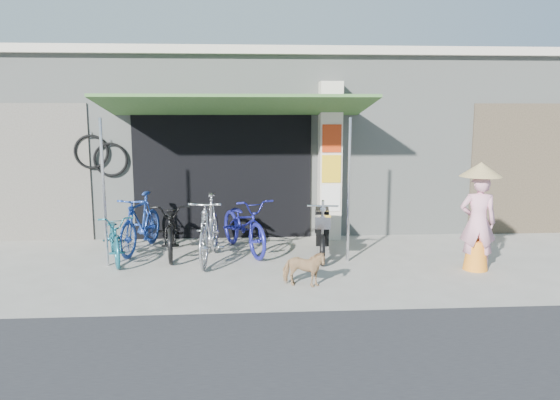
{
  "coord_description": "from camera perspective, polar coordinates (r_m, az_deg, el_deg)",
  "views": [
    {
      "loc": [
        -0.78,
        -7.9,
        2.48
      ],
      "look_at": [
        -0.2,
        1.0,
        1.0
      ],
      "focal_mm": 35.0,
      "sensor_mm": 36.0,
      "label": 1
    }
  ],
  "objects": [
    {
      "name": "ground",
      "position": [
        8.31,
        1.84,
        -7.93
      ],
      "size": [
        80.0,
        80.0,
        0.0
      ],
      "primitive_type": "plane",
      "color": "#9C978D",
      "rests_on": "ground"
    },
    {
      "name": "moped",
      "position": [
        9.4,
        4.42,
        -3.09
      ],
      "size": [
        0.53,
        1.74,
        0.99
      ],
      "rotation": [
        0.0,
        0.0,
        -0.13
      ],
      "color": "black",
      "rests_on": "ground"
    },
    {
      "name": "bicycle_shop",
      "position": [
        13.03,
        -0.32,
        6.58
      ],
      "size": [
        12.3,
        5.3,
        3.66
      ],
      "color": "gray",
      "rests_on": "ground"
    },
    {
      "name": "neighbour_left",
      "position": [
        11.37,
        -25.53,
        2.54
      ],
      "size": [
        2.6,
        0.06,
        2.6
      ],
      "primitive_type": "cube",
      "color": "#6B665B",
      "rests_on": "ground"
    },
    {
      "name": "awning",
      "position": [
        9.53,
        -4.54,
        9.6
      ],
      "size": [
        4.6,
        1.88,
        2.72
      ],
      "color": "#37602B",
      "rests_on": "ground"
    },
    {
      "name": "bike_teal",
      "position": [
        9.41,
        -16.87,
        -3.72
      ],
      "size": [
        0.97,
        1.63,
        0.81
      ],
      "primitive_type": "imported",
      "rotation": [
        0.0,
        0.0,
        0.3
      ],
      "color": "#175768",
      "rests_on": "ground"
    },
    {
      "name": "shop_pillar",
      "position": [
        10.52,
        5.21,
        4.03
      ],
      "size": [
        0.42,
        0.44,
        3.0
      ],
      "color": "beige",
      "rests_on": "ground"
    },
    {
      "name": "nun",
      "position": [
        8.97,
        20.0,
        -1.68
      ],
      "size": [
        0.64,
        0.64,
        1.69
      ],
      "rotation": [
        0.0,
        0.0,
        2.92
      ],
      "color": "pink",
      "rests_on": "ground"
    },
    {
      "name": "street_dog",
      "position": [
        7.76,
        2.48,
        -7.17
      ],
      "size": [
        0.68,
        0.43,
        0.53
      ],
      "primitive_type": "imported",
      "rotation": [
        0.0,
        0.0,
        1.32
      ],
      "color": "tan",
      "rests_on": "ground"
    },
    {
      "name": "bike_navy",
      "position": [
        9.61,
        -3.77,
        -2.53
      ],
      "size": [
        1.31,
        1.99,
        0.99
      ],
      "primitive_type": "imported",
      "rotation": [
        0.0,
        0.0,
        0.38
      ],
      "color": "navy",
      "rests_on": "ground"
    },
    {
      "name": "bike_silver",
      "position": [
        9.05,
        -7.42,
        -2.96
      ],
      "size": [
        0.69,
        1.88,
        1.1
      ],
      "primitive_type": "imported",
      "rotation": [
        0.0,
        0.0,
        -0.09
      ],
      "color": "#B6B6BB",
      "rests_on": "ground"
    },
    {
      "name": "bike_black",
      "position": [
        9.56,
        -11.24,
        -2.89
      ],
      "size": [
        0.82,
        1.86,
        0.95
      ],
      "primitive_type": "imported",
      "rotation": [
        0.0,
        0.0,
        0.11
      ],
      "color": "black",
      "rests_on": "ground"
    },
    {
      "name": "neighbour_right",
      "position": [
        12.03,
        25.03,
        2.91
      ],
      "size": [
        2.6,
        0.06,
        2.6
      ],
      "primitive_type": "cube",
      "color": "brown",
      "rests_on": "ground"
    },
    {
      "name": "bike_blue",
      "position": [
        9.9,
        -14.36,
        -2.31
      ],
      "size": [
        0.85,
        1.79,
        1.03
      ],
      "primitive_type": "imported",
      "rotation": [
        0.0,
        0.0,
        -0.22
      ],
      "color": "#22419C",
      "rests_on": "ground"
    }
  ]
}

